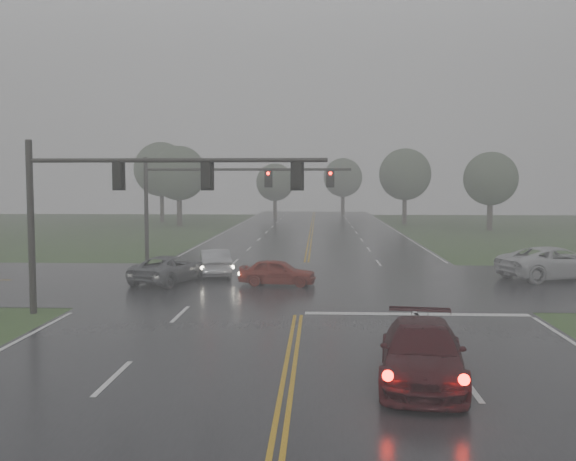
# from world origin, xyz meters

# --- Properties ---
(main_road) EXTENTS (18.00, 160.00, 0.02)m
(main_road) POSITION_xyz_m (0.00, 20.00, 0.00)
(main_road) COLOR black
(main_road) RESTS_ON ground
(cross_street) EXTENTS (120.00, 14.00, 0.02)m
(cross_street) POSITION_xyz_m (0.00, 22.00, 0.00)
(cross_street) COLOR black
(cross_street) RESTS_ON ground
(stop_bar) EXTENTS (8.50, 0.50, 0.01)m
(stop_bar) POSITION_xyz_m (4.50, 14.40, 0.00)
(stop_bar) COLOR silver
(stop_bar) RESTS_ON ground
(sedan_maroon) EXTENTS (2.70, 5.31, 1.48)m
(sedan_maroon) POSITION_xyz_m (3.38, 6.08, 0.00)
(sedan_maroon) COLOR black
(sedan_maroon) RESTS_ON ground
(sedan_red) EXTENTS (3.90, 1.92, 1.28)m
(sedan_red) POSITION_xyz_m (-1.24, 21.12, 0.00)
(sedan_red) COLOR maroon
(sedan_red) RESTS_ON ground
(sedan_silver) EXTENTS (2.49, 4.58, 1.43)m
(sedan_silver) POSITION_xyz_m (-4.86, 24.25, 0.00)
(sedan_silver) COLOR #A2A4A9
(sedan_silver) RESTS_ON ground
(car_grey) EXTENTS (3.70, 5.34, 1.35)m
(car_grey) POSITION_xyz_m (-6.70, 21.74, 0.00)
(car_grey) COLOR #4E5055
(car_grey) RESTS_ON ground
(pickup_white) EXTENTS (6.62, 4.56, 1.68)m
(pickup_white) POSITION_xyz_m (13.09, 23.78, 0.00)
(pickup_white) COLOR #BBBDC0
(pickup_white) RESTS_ON ground
(signal_gantry_near) EXTENTS (11.42, 0.29, 6.65)m
(signal_gantry_near) POSITION_xyz_m (-6.73, 13.97, 4.65)
(signal_gantry_near) COLOR black
(signal_gantry_near) RESTS_ON ground
(signal_gantry_far) EXTENTS (13.10, 0.34, 6.63)m
(signal_gantry_far) POSITION_xyz_m (-6.08, 30.34, 4.70)
(signal_gantry_far) COLOR black
(signal_gantry_far) RESTS_ON ground
(tree_nw_a) EXTENTS (6.28, 6.28, 9.23)m
(tree_nw_a) POSITION_xyz_m (-15.30, 63.15, 6.06)
(tree_nw_a) COLOR #362B23
(tree_nw_a) RESTS_ON ground
(tree_ne_a) EXTENTS (6.18, 6.18, 9.08)m
(tree_ne_a) POSITION_xyz_m (10.99, 67.17, 5.97)
(tree_ne_a) COLOR #362B23
(tree_ne_a) RESTS_ON ground
(tree_n_mid) EXTENTS (5.20, 5.20, 7.64)m
(tree_n_mid) POSITION_xyz_m (-5.32, 78.64, 5.02)
(tree_n_mid) COLOR #362B23
(tree_n_mid) RESTS_ON ground
(tree_e_near) EXTENTS (5.60, 5.60, 8.22)m
(tree_e_near) POSITION_xyz_m (18.66, 58.08, 5.40)
(tree_e_near) COLOR #362B23
(tree_e_near) RESTS_ON ground
(tree_nw_b) EXTENTS (6.88, 6.88, 10.11)m
(tree_nw_b) POSITION_xyz_m (-19.12, 70.43, 6.65)
(tree_nw_b) COLOR #362B23
(tree_nw_b) RESTS_ON ground
(tree_n_far) EXTENTS (5.95, 5.95, 8.74)m
(tree_n_far) POSITION_xyz_m (4.42, 88.74, 5.74)
(tree_n_far) COLOR #362B23
(tree_n_far) RESTS_ON ground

